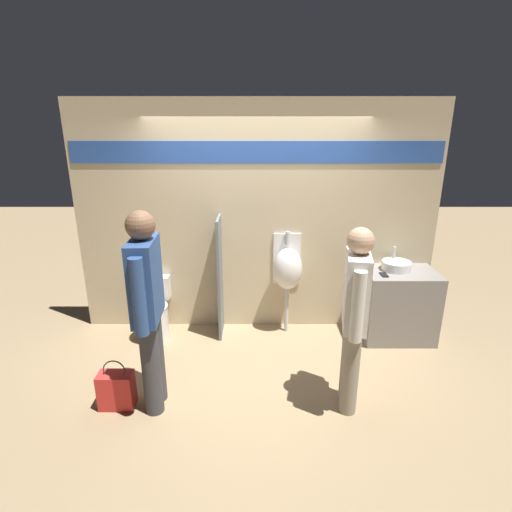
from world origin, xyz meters
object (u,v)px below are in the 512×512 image
Objects in this scene: shopping_bag at (116,390)px; sink_basin at (396,265)px; cell_phone at (383,275)px; person_with_lanyard at (147,305)px; toilet at (153,314)px; person_in_vest at (354,313)px; urinal_near_counter at (287,269)px.

sink_basin is at bearing 24.71° from shopping_bag.
sink_basin is 2.35× the size of cell_phone.
person_with_lanyard reaches higher than shopping_bag.
sink_basin reaches higher than shopping_bag.
cell_phone is 2.69m from toilet.
person_in_vest is at bearing -118.09° from cell_phone.
shopping_bag is at bearing 100.80° from person_in_vest.
shopping_bag is at bearing 91.87° from person_with_lanyard.
sink_basin is 0.20× the size of person_in_vest.
cell_phone is at bearing -17.90° from person_in_vest.
person_in_vest is at bearing 0.60° from shopping_bag.
toilet is at bearing 88.41° from shopping_bag.
shopping_bag is (-1.61, -1.40, -0.64)m from urinal_near_counter.
person_with_lanyard is at bearing -75.71° from toilet.
person_in_vest reaches higher than urinal_near_counter.
urinal_near_counter is at bearing 5.79° from toilet.
cell_phone is 2.97m from shopping_bag.
person_with_lanyard is at bearing 99.90° from person_in_vest.
toilet is 1.76× the size of shopping_bag.
toilet is at bearing 177.90° from cell_phone.
sink_basin reaches higher than toilet.
shopping_bag is at bearing -139.14° from urinal_near_counter.
cell_phone is at bearing -2.10° from toilet.
person_with_lanyard is at bearing -132.98° from urinal_near_counter.
urinal_near_counter is at bearing 176.22° from sink_basin.
urinal_near_counter is (-1.24, 0.08, -0.07)m from sink_basin.
urinal_near_counter is 1.46× the size of toilet.
cell_phone is 0.08× the size of person_in_vest.
person_with_lanyard reaches higher than sink_basin.
urinal_near_counter is at bearing 28.47° from person_in_vest.
sink_basin is 1.25m from urinal_near_counter.
person_in_vest is (-0.79, -1.29, 0.04)m from sink_basin.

